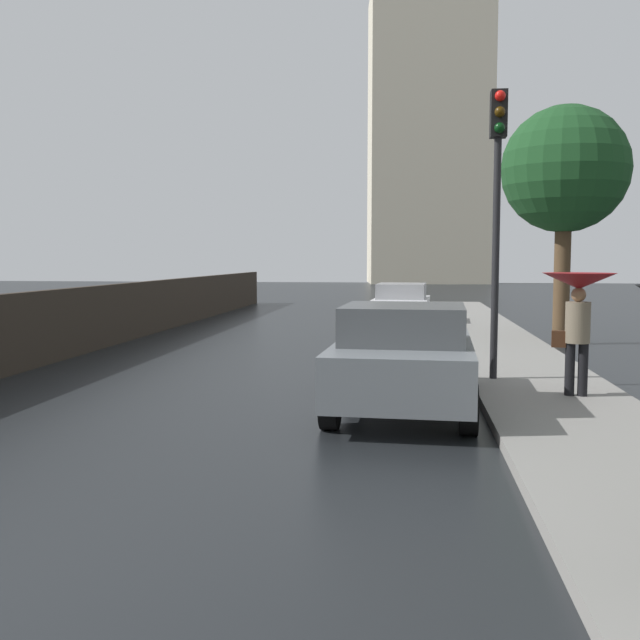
{
  "coord_description": "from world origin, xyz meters",
  "views": [
    {
      "loc": [
        2.96,
        -3.49,
        2.13
      ],
      "look_at": [
        1.84,
        5.63,
        1.34
      ],
      "focal_mm": 40.35,
      "sensor_mm": 36.0,
      "label": 1
    }
  ],
  "objects_px": {
    "car_grey_mid_road": "(404,357)",
    "pedestrian_with_umbrella_near": "(578,298)",
    "car_white_near_kerb": "(401,304)",
    "street_tree_near": "(565,171)",
    "traffic_light": "(497,182)"
  },
  "relations": [
    {
      "from": "car_white_near_kerb",
      "to": "pedestrian_with_umbrella_near",
      "type": "height_order",
      "value": "pedestrian_with_umbrella_near"
    },
    {
      "from": "car_grey_mid_road",
      "to": "traffic_light",
      "type": "height_order",
      "value": "traffic_light"
    },
    {
      "from": "car_grey_mid_road",
      "to": "pedestrian_with_umbrella_near",
      "type": "relative_size",
      "value": 2.21
    },
    {
      "from": "pedestrian_with_umbrella_near",
      "to": "car_white_near_kerb",
      "type": "bearing_deg",
      "value": -69.17
    },
    {
      "from": "pedestrian_with_umbrella_near",
      "to": "traffic_light",
      "type": "xyz_separation_m",
      "value": [
        -1.01,
        1.38,
        1.8
      ]
    },
    {
      "from": "car_grey_mid_road",
      "to": "street_tree_near",
      "type": "distance_m",
      "value": 9.88
    },
    {
      "from": "pedestrian_with_umbrella_near",
      "to": "traffic_light",
      "type": "relative_size",
      "value": 0.38
    },
    {
      "from": "car_white_near_kerb",
      "to": "street_tree_near",
      "type": "relative_size",
      "value": 0.75
    },
    {
      "from": "car_white_near_kerb",
      "to": "car_grey_mid_road",
      "type": "xyz_separation_m",
      "value": [
        0.18,
        -12.87,
        0.07
      ]
    },
    {
      "from": "car_white_near_kerb",
      "to": "traffic_light",
      "type": "distance_m",
      "value": 11.21
    },
    {
      "from": "traffic_light",
      "to": "street_tree_near",
      "type": "distance_m",
      "value": 6.79
    },
    {
      "from": "car_white_near_kerb",
      "to": "street_tree_near",
      "type": "height_order",
      "value": "street_tree_near"
    },
    {
      "from": "pedestrian_with_umbrella_near",
      "to": "street_tree_near",
      "type": "relative_size",
      "value": 0.31
    },
    {
      "from": "traffic_light",
      "to": "street_tree_near",
      "type": "bearing_deg",
      "value": 69.59
    },
    {
      "from": "pedestrian_with_umbrella_near",
      "to": "street_tree_near",
      "type": "bearing_deg",
      "value": -91.37
    }
  ]
}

